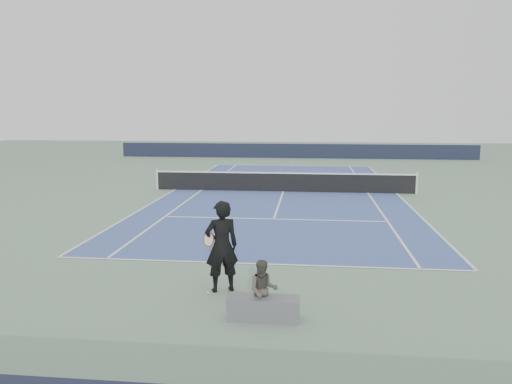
# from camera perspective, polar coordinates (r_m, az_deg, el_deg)

# --- Properties ---
(ground) EXTENTS (80.00, 80.00, 0.00)m
(ground) POSITION_cam_1_polar(r_m,az_deg,el_deg) (24.69, 3.14, 0.04)
(ground) COLOR slate
(court_surface) EXTENTS (10.97, 23.77, 0.01)m
(court_surface) POSITION_cam_1_polar(r_m,az_deg,el_deg) (24.69, 3.14, 0.05)
(court_surface) COLOR #3D5491
(court_surface) RESTS_ON ground
(tennis_net) EXTENTS (12.90, 0.10, 1.07)m
(tennis_net) POSITION_cam_1_polar(r_m,az_deg,el_deg) (24.62, 3.15, 1.20)
(tennis_net) COLOR silver
(tennis_net) RESTS_ON ground
(windscreen_far) EXTENTS (30.00, 0.25, 1.20)m
(windscreen_far) POSITION_cam_1_polar(r_m,az_deg,el_deg) (42.38, 4.47, 4.70)
(windscreen_far) COLOR black
(windscreen_far) RESTS_ON ground
(tennis_player) EXTENTS (0.93, 0.81, 2.04)m
(tennis_player) POSITION_cam_1_polar(r_m,az_deg,el_deg) (11.02, -3.95, -6.20)
(tennis_player) COLOR black
(tennis_player) RESTS_ON ground
(tennis_ball) EXTENTS (0.07, 0.07, 0.07)m
(tennis_ball) POSITION_cam_1_polar(r_m,az_deg,el_deg) (11.13, -5.50, -11.41)
(tennis_ball) COLOR yellow
(tennis_ball) RESTS_ON ground
(spectator_bench) EXTENTS (1.43, 0.65, 1.18)m
(spectator_bench) POSITION_cam_1_polar(r_m,az_deg,el_deg) (9.73, 0.84, -12.09)
(spectator_bench) COLOR #5C5D61
(spectator_bench) RESTS_ON ground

